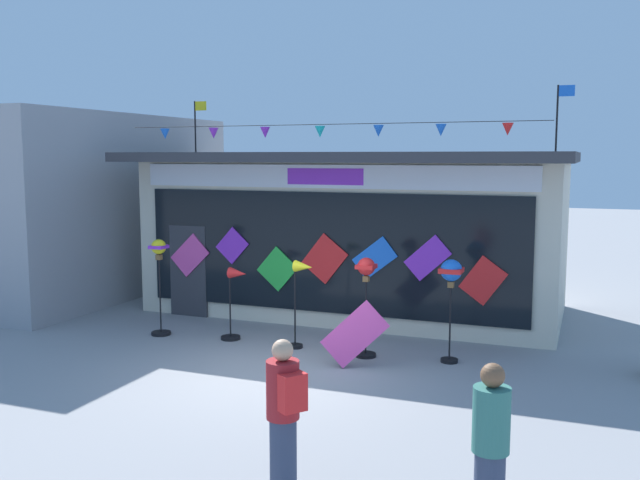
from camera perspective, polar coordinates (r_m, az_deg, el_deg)
ground_plane at (r=11.49m, az=-3.90°, el=-10.88°), size 80.00×80.00×0.00m
kite_shop_building at (r=15.80m, az=3.02°, el=0.77°), size 9.36×4.89×4.93m
wind_spinner_far_left at (r=13.90m, az=-13.08°, el=-2.20°), size 0.38×0.38×1.90m
wind_spinner_left at (r=13.35m, az=-7.00°, el=-4.52°), size 0.56×0.38×1.41m
wind_spinner_center_left at (r=12.61m, az=-1.56°, el=-3.76°), size 0.51×0.28×1.63m
wind_spinner_center_right at (r=12.10m, az=3.81°, el=-3.59°), size 0.37×0.37×1.76m
wind_spinner_right at (r=11.92m, az=10.72°, el=-3.13°), size 0.38×0.38×1.78m
person_near_camera at (r=7.27m, az=-2.99°, el=-14.24°), size 0.47×0.44×1.68m
person_mid_plaza at (r=6.72m, az=13.83°, el=-16.56°), size 0.34×0.34×1.68m
display_kite_on_ground at (r=11.65m, az=2.88°, el=-7.73°), size 1.13×0.34×1.13m
neighbour_building at (r=19.95m, az=-21.71°, el=2.86°), size 6.49×7.94×4.53m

